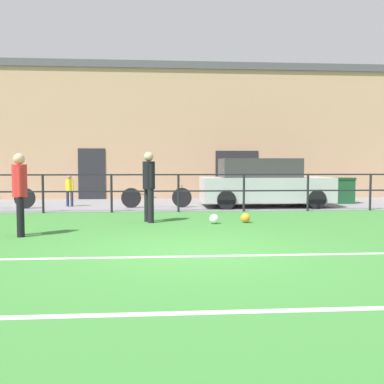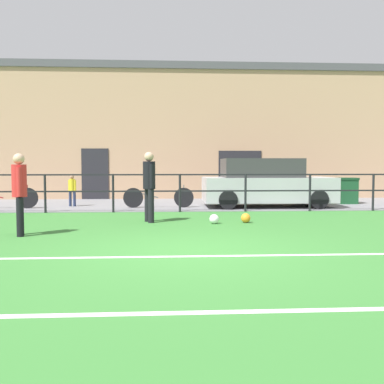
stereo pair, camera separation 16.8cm
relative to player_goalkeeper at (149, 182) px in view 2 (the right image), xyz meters
name	(u,v)px [view 2 (the right image)]	position (x,y,z in m)	size (l,w,h in m)	color
ground	(191,252)	(0.83, -3.68, -1.01)	(60.00, 44.00, 0.04)	#387A33
field_line_touchline	(193,256)	(0.83, -4.12, -0.99)	(36.00, 0.11, 0.00)	white
field_line_hash	(209,312)	(0.83, -6.69, -0.99)	(36.00, 0.11, 0.00)	white
pavement_strip	(178,204)	(0.83, 4.82, -0.98)	(48.00, 5.00, 0.02)	slate
perimeter_fence	(180,187)	(0.83, 2.32, -0.24)	(36.07, 0.07, 1.15)	black
clubhouse_facade	(175,133)	(0.83, 8.51, 1.86)	(28.00, 2.56, 5.67)	tan
player_goalkeeper	(149,182)	(0.00, 0.00, 0.00)	(0.30, 0.45, 1.74)	black
player_striker	(19,189)	(-2.50, -1.93, -0.05)	(0.29, 0.43, 1.65)	black
soccer_ball_match	(246,218)	(2.37, -0.26, -0.87)	(0.23, 0.23, 0.23)	orange
soccer_ball_spare	(214,219)	(1.57, -0.39, -0.87)	(0.23, 0.23, 0.23)	white
spectator_child	(72,188)	(-2.77, 4.15, -0.36)	(0.28, 0.19, 1.07)	#232D4C
parked_car_red	(266,184)	(3.77, 3.68, -0.20)	(4.30, 1.95, 1.62)	#B7B7BC
bicycle_parked_1	(3,198)	(-4.82, 3.52, -0.62)	(2.18, 0.04, 0.76)	black
bicycle_parked_2	(158,197)	(0.16, 3.52, -0.63)	(2.31, 0.04, 0.75)	black
trash_bin_0	(347,191)	(6.97, 4.60, -0.49)	(0.68, 0.58, 0.94)	#194C28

